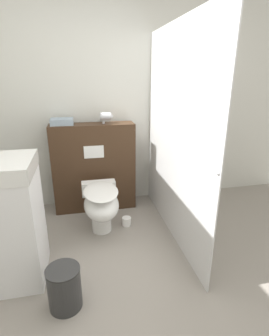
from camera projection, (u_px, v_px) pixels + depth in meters
The scene contains 10 objects.
ground_plane at pixel (148, 312), 1.83m from camera, with size 12.00×12.00×0.00m, color gray.
wall_back at pixel (110, 102), 3.11m from camera, with size 8.00×0.06×2.50m.
partition_panel at pixel (94, 168), 3.11m from camera, with size 0.95×0.26×1.04m.
shower_glass at pixel (175, 138), 2.45m from camera, with size 0.04×1.74×2.01m.
toilet at pixel (101, 204), 2.64m from camera, with size 0.36×0.62×0.51m.
sink_vanity at pixel (2, 223), 1.99m from camera, with size 0.57×0.51×1.14m.
hair_drier at pixel (106, 117), 2.93m from camera, with size 0.15×0.09×0.12m.
folded_towel at pixel (62, 122), 2.87m from camera, with size 0.24×0.19×0.07m.
spare_toilet_roll at pixel (127, 221), 2.87m from camera, with size 0.10×0.10×0.09m.
waste_bin at pixel (65, 288), 1.83m from camera, with size 0.24×0.24×0.32m.
Camera 1 is at (-0.38, -1.33, 1.56)m, focal length 28.00 mm.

